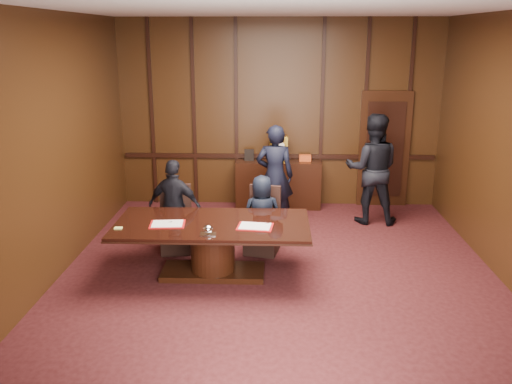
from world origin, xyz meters
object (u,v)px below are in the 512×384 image
(signatory_left, at_px, (175,207))
(witness_left, at_px, (275,176))
(sideboard, at_px, (278,182))
(witness_right, at_px, (372,169))
(conference_table, at_px, (213,240))
(signatory_right, at_px, (262,215))

(signatory_left, relative_size, witness_left, 0.82)
(sideboard, distance_m, witness_right, 1.86)
(conference_table, bearing_deg, sideboard, 73.83)
(conference_table, height_order, signatory_right, signatory_right)
(sideboard, xyz_separation_m, signatory_left, (-1.55, -2.31, 0.23))
(sideboard, distance_m, signatory_right, 2.32)
(signatory_right, bearing_deg, sideboard, -106.94)
(signatory_left, bearing_deg, signatory_right, -166.10)
(signatory_left, xyz_separation_m, witness_left, (1.48, 1.28, 0.16))
(conference_table, distance_m, signatory_right, 1.04)
(witness_left, bearing_deg, conference_table, 70.48)
(signatory_left, distance_m, signatory_right, 1.30)
(witness_right, bearing_deg, sideboard, -19.27)
(conference_table, distance_m, witness_left, 2.27)
(sideboard, xyz_separation_m, witness_right, (1.61, -0.80, 0.47))
(witness_left, xyz_separation_m, witness_right, (1.68, 0.23, 0.08))
(signatory_right, distance_m, witness_left, 1.33)
(signatory_right, height_order, witness_right, witness_right)
(signatory_right, distance_m, witness_right, 2.43)
(signatory_right, bearing_deg, conference_table, 40.18)
(witness_left, distance_m, witness_right, 1.70)
(sideboard, relative_size, witness_right, 0.84)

